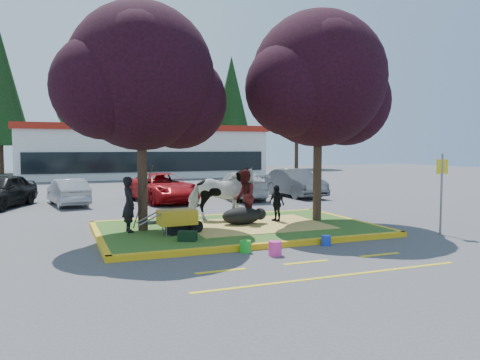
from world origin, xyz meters
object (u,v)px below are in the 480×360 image
object	(u,v)px
calf	(242,216)
car_silver	(68,192)
handler	(129,204)
car_black	(0,191)
wheelbarrow	(178,217)
bucket_pink	(275,248)
bucket_green	(245,247)
bucket_blue	(326,240)
cow	(221,194)
sign_post	(442,185)

from	to	relation	value
calf	car_silver	size ratio (longest dim) A/B	0.35
handler	car_black	size ratio (longest dim) A/B	0.37
calf	handler	bearing A→B (deg)	165.61
wheelbarrow	bucket_pink	bearing A→B (deg)	-62.28
bucket_green	bucket_blue	world-z (taller)	bucket_green
car_black	handler	bearing A→B (deg)	-42.77
bucket_green	car_silver	xyz separation A→B (m)	(-3.77, 11.49, 0.44)
cow	bucket_green	xyz separation A→B (m)	(-0.74, -3.91, -0.89)
calf	bucket_green	size ratio (longest dim) A/B	4.27
calf	wheelbarrow	world-z (taller)	wheelbarrow
bucket_pink	car_silver	world-z (taller)	car_silver
handler	sign_post	world-z (taller)	sign_post
sign_post	bucket_blue	bearing A→B (deg)	-158.80
bucket_green	car_silver	world-z (taller)	car_silver
calf	car_silver	xyz separation A→B (m)	(-4.88, 8.47, 0.16)
wheelbarrow	bucket_green	distance (m)	2.46
wheelbarrow	bucket_pink	size ratio (longest dim) A/B	5.36
sign_post	car_black	bearing A→B (deg)	157.48
cow	sign_post	size ratio (longest dim) A/B	0.89
calf	car_black	xyz separation A→B (m)	(-7.56, 8.61, 0.29)
calf	car_silver	bearing A→B (deg)	105.78
handler	bucket_pink	size ratio (longest dim) A/B	4.61
wheelbarrow	cow	bearing A→B (deg)	38.93
bucket_green	bucket_blue	size ratio (longest dim) A/B	1.13
sign_post	car_silver	size ratio (longest dim) A/B	0.67
handler	sign_post	size ratio (longest dim) A/B	0.66
sign_post	bucket_pink	size ratio (longest dim) A/B	6.94
bucket_green	bucket_blue	distance (m)	2.27
bucket_pink	car_silver	bearing A→B (deg)	109.70
bucket_blue	car_silver	size ratio (longest dim) A/B	0.07
bucket_pink	bucket_green	bearing A→B (deg)	134.56
cow	car_black	distance (m)	10.55
calf	bucket_pink	world-z (taller)	calf
bucket_green	bucket_pink	distance (m)	0.77
cow	handler	bearing A→B (deg)	121.16
handler	wheelbarrow	bearing A→B (deg)	-135.14
calf	wheelbarrow	bearing A→B (deg)	-172.50
cow	bucket_blue	world-z (taller)	cow
bucket_green	bucket_blue	xyz separation A→B (m)	(2.27, 0.00, -0.02)
calf	handler	world-z (taller)	handler
cow	bucket_green	world-z (taller)	cow
bucket_green	calf	bearing A→B (deg)	69.92
cow	car_silver	world-z (taller)	cow
wheelbarrow	car_silver	size ratio (longest dim) A/B	0.52
cow	bucket_pink	size ratio (longest dim) A/B	6.15
bucket_pink	cow	bearing A→B (deg)	87.45
bucket_green	bucket_pink	size ratio (longest dim) A/B	0.86
handler	bucket_pink	distance (m)	4.65
handler	bucket_blue	world-z (taller)	handler
calf	car_black	world-z (taller)	car_black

